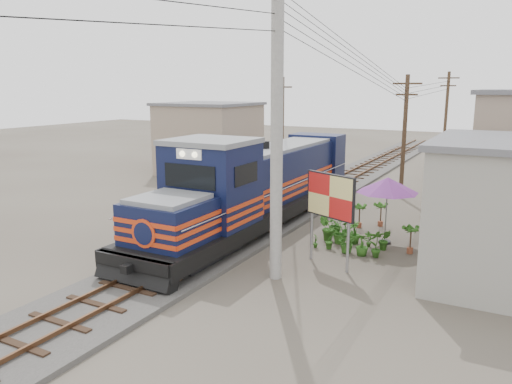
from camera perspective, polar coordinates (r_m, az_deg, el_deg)
The scene contains 14 objects.
ground at distance 19.23m, azimuth -6.59°, elevation -7.37°, with size 120.00×120.00×0.00m, color #473F35.
ballast at distance 27.67m, azimuth 5.26°, elevation -1.16°, with size 3.60×70.00×0.16m, color #595651.
track at distance 27.63m, azimuth 5.27°, elevation -0.79°, with size 1.15×70.00×0.12m.
locomotive at distance 22.81m, azimuth 0.34°, elevation 0.59°, with size 3.16×17.22×4.27m.
utility_pole_main at distance 16.00m, azimuth 2.39°, elevation 7.15°, with size 0.40×0.40×10.00m.
wooden_pole_mid at distance 29.58m, azimuth 16.59°, elevation 6.31°, with size 1.60×0.24×7.00m.
wooden_pole_far at distance 43.29m, azimuth 20.87°, elevation 8.01°, with size 1.60×0.24×7.50m.
wooden_pole_left at distance 36.40m, azimuth 3.03°, elevation 7.76°, with size 1.60×0.24×7.00m.
power_lines at distance 25.66m, azimuth 3.93°, elevation 14.67°, with size 9.65×19.00×3.30m.
shophouse_left at distance 37.20m, azimuth -5.35°, elevation 6.16°, with size 6.30×6.30×5.20m.
billboard at distance 17.73m, azimuth 8.48°, elevation -0.75°, with size 2.04×0.98×3.36m.
market_umbrella at distance 20.79m, azimuth 14.82°, elevation 0.74°, with size 3.33×3.33×2.77m.
vendor at distance 22.77m, azimuth 18.90°, elevation -2.84°, with size 0.57×0.37×1.55m, color black.
plant_nursery at distance 20.69m, azimuth 10.23°, elevation -4.75°, with size 3.15×3.10×1.11m.
Camera 1 is at (10.44, -14.85, 6.34)m, focal length 35.00 mm.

